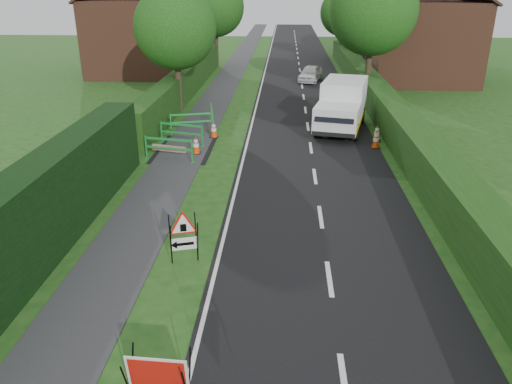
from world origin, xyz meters
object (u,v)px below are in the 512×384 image
object	(u,v)px
red_rect_sign	(158,375)
works_van	(342,105)
triangle_sign	(182,233)
hatchback_car	(310,74)

from	to	relation	value
red_rect_sign	works_van	xyz separation A→B (m)	(4.88, 17.69, 0.70)
red_rect_sign	triangle_sign	xyz separation A→B (m)	(-0.46, 4.57, 0.34)
red_rect_sign	triangle_sign	bearing A→B (deg)	98.72
red_rect_sign	hatchback_car	size ratio (longest dim) A/B	0.33
works_van	hatchback_car	world-z (taller)	works_van
works_van	triangle_sign	bearing A→B (deg)	-99.22
triangle_sign	hatchback_car	world-z (taller)	triangle_sign
red_rect_sign	hatchback_car	world-z (taller)	hatchback_car
red_rect_sign	hatchback_car	xyz separation A→B (m)	(3.92, 30.48, 0.04)
triangle_sign	works_van	xyz separation A→B (m)	(5.33, 13.11, 0.36)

